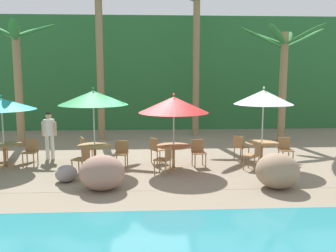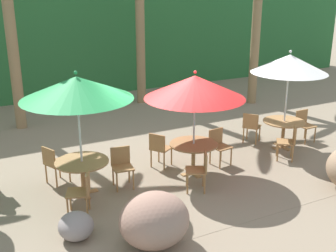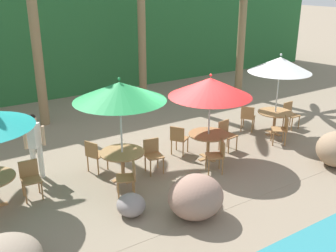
# 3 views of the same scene
# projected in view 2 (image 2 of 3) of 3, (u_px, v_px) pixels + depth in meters

# --- Properties ---
(ground_plane) EXTENTS (120.00, 120.00, 0.00)m
(ground_plane) POSITION_uv_depth(u_px,v_px,m) (158.00, 175.00, 9.75)
(ground_plane) COLOR gray
(terrace_deck) EXTENTS (18.00, 5.20, 0.01)m
(terrace_deck) POSITION_uv_depth(u_px,v_px,m) (158.00, 175.00, 9.75)
(terrace_deck) COLOR gray
(terrace_deck) RESTS_ON ground
(foliage_backdrop) EXTENTS (28.00, 2.40, 6.00)m
(foliage_backdrop) POSITION_uv_depth(u_px,v_px,m) (54.00, 16.00, 16.37)
(foliage_backdrop) COLOR #286633
(foliage_backdrop) RESTS_ON ground
(rock_seawall) EXTENTS (15.82, 2.50, 0.94)m
(rock_seawall) POSITION_uv_depth(u_px,v_px,m) (184.00, 217.00, 7.24)
(rock_seawall) COLOR #908C57
(rock_seawall) RESTS_ON ground
(umbrella_green) EXTENTS (2.20, 2.20, 2.61)m
(umbrella_green) POSITION_uv_depth(u_px,v_px,m) (77.00, 88.00, 8.16)
(umbrella_green) COLOR silver
(umbrella_green) RESTS_ON ground
(dining_table_green) EXTENTS (1.10, 1.10, 0.74)m
(dining_table_green) POSITION_uv_depth(u_px,v_px,m) (82.00, 167.00, 8.69)
(dining_table_green) COLOR #A37547
(dining_table_green) RESTS_ON ground
(chair_green_seaward) EXTENTS (0.47, 0.48, 0.87)m
(chair_green_seaward) POSITION_uv_depth(u_px,v_px,m) (122.00, 164.00, 9.07)
(chair_green_seaward) COLOR #9E7042
(chair_green_seaward) RESTS_ON ground
(chair_green_inland) EXTENTS (0.56, 0.56, 0.87)m
(chair_green_inland) POSITION_uv_depth(u_px,v_px,m) (53.00, 162.00, 9.16)
(chair_green_inland) COLOR #9E7042
(chair_green_inland) RESTS_ON ground
(chair_green_left) EXTENTS (0.56, 0.55, 0.87)m
(chair_green_left) POSITION_uv_depth(u_px,v_px,m) (83.00, 190.00, 7.92)
(chair_green_left) COLOR #9E7042
(chair_green_left) RESTS_ON ground
(umbrella_red) EXTENTS (2.23, 2.23, 2.41)m
(umbrella_red) POSITION_uv_depth(u_px,v_px,m) (195.00, 87.00, 9.18)
(umbrella_red) COLOR silver
(umbrella_red) RESTS_ON ground
(dining_table_red) EXTENTS (1.10, 1.10, 0.74)m
(dining_table_red) POSITION_uv_depth(u_px,v_px,m) (194.00, 149.00, 9.64)
(dining_table_red) COLOR #A37547
(dining_table_red) RESTS_ON ground
(chair_red_seaward) EXTENTS (0.48, 0.48, 0.87)m
(chair_red_seaward) POSITION_uv_depth(u_px,v_px,m) (218.00, 144.00, 10.21)
(chair_red_seaward) COLOR #9E7042
(chair_red_seaward) RESTS_ON ground
(chair_red_inland) EXTENTS (0.59, 0.59, 0.87)m
(chair_red_inland) POSITION_uv_depth(u_px,v_px,m) (159.00, 147.00, 9.99)
(chair_red_inland) COLOR #9E7042
(chair_red_inland) RESTS_ON ground
(chair_red_left) EXTENTS (0.57, 0.57, 0.87)m
(chair_red_left) POSITION_uv_depth(u_px,v_px,m) (200.00, 168.00, 8.87)
(chair_red_left) COLOR #9E7042
(chair_red_left) RESTS_ON ground
(umbrella_white) EXTENTS (1.94, 1.94, 2.61)m
(umbrella_white) POSITION_uv_depth(u_px,v_px,m) (289.00, 64.00, 10.71)
(umbrella_white) COLOR silver
(umbrella_white) RESTS_ON ground
(dining_table_white) EXTENTS (1.10, 1.10, 0.74)m
(dining_table_white) POSITION_uv_depth(u_px,v_px,m) (284.00, 125.00, 11.23)
(dining_table_white) COLOR #A37547
(dining_table_white) RESTS_ON ground
(chair_white_seaward) EXTENTS (0.43, 0.44, 0.87)m
(chair_white_seaward) POSITION_uv_depth(u_px,v_px,m) (304.00, 123.00, 11.73)
(chair_white_seaward) COLOR #9E7042
(chair_white_seaward) RESTS_ON ground
(chair_white_inland) EXTENTS (0.59, 0.59, 0.87)m
(chair_white_inland) POSITION_uv_depth(u_px,v_px,m) (251.00, 126.00, 11.54)
(chair_white_inland) COLOR #9E7042
(chair_white_inland) RESTS_ON ground
(chair_white_left) EXTENTS (0.60, 0.59, 0.87)m
(chair_white_left) POSITION_uv_depth(u_px,v_px,m) (289.00, 140.00, 10.45)
(chair_white_left) COLOR #9E7042
(chair_white_left) RESTS_ON ground
(palm_tree_fourth) EXTENTS (3.84, 3.56, 5.05)m
(palm_tree_fourth) POSITION_uv_depth(u_px,v_px,m) (256.00, 4.00, 14.64)
(palm_tree_fourth) COLOR olive
(palm_tree_fourth) RESTS_ON ground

